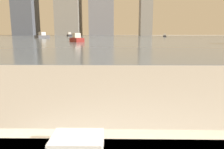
# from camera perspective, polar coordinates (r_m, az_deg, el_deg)

# --- Properties ---
(towel_stack) EXTENTS (0.24, 0.18, 0.08)m
(towel_stack) POSITION_cam_1_polar(r_m,az_deg,el_deg) (1.08, -9.05, -17.53)
(towel_stack) COLOR white
(towel_stack) RESTS_ON bathtub
(harbor_water) EXTENTS (180.00, 110.00, 0.01)m
(harbor_water) POSITION_cam_1_polar(r_m,az_deg,el_deg) (62.14, 0.78, 9.71)
(harbor_water) COLOR slate
(harbor_water) RESTS_ON ground_plane
(harbor_boat_0) EXTENTS (2.64, 3.77, 1.34)m
(harbor_boat_0) POSITION_cam_1_polar(r_m,az_deg,el_deg) (52.53, -17.76, 9.56)
(harbor_boat_0) COLOR #4C4C51
(harbor_boat_0) RESTS_ON harbor_water
(harbor_boat_1) EXTENTS (2.74, 4.29, 1.52)m
(harbor_boat_1) POSITION_cam_1_polar(r_m,az_deg,el_deg) (81.76, -11.05, 10.12)
(harbor_boat_1) COLOR #2D2D33
(harbor_boat_1) RESTS_ON harbor_water
(harbor_boat_3) EXTENTS (1.48, 2.86, 1.02)m
(harbor_boat_3) POSITION_cam_1_polar(r_m,az_deg,el_deg) (69.32, 13.59, 9.82)
(harbor_boat_3) COLOR #2D2D33
(harbor_boat_3) RESTS_ON harbor_water
(harbor_boat_5) EXTENTS (2.24, 3.02, 1.09)m
(harbor_boat_5) POSITION_cam_1_polar(r_m,az_deg,el_deg) (27.65, -9.23, 9.20)
(harbor_boat_5) COLOR maroon
(harbor_boat_5) RESTS_ON harbor_water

